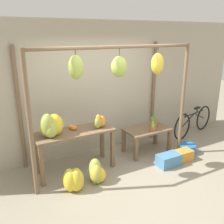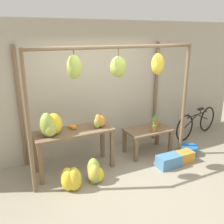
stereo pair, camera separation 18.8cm
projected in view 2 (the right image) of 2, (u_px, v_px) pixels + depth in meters
The scene contains 15 objects.
ground_plane at pixel (132, 185), 4.36m from camera, with size 20.00×20.00×0.00m, color gray.
shop_wall_back at pixel (94, 89), 5.33m from camera, with size 8.00×0.08×2.80m.
stall_awning at pixel (114, 80), 4.48m from camera, with size 3.16×1.15×2.35m.
display_table_main at pixel (74, 138), 4.68m from camera, with size 1.47×0.56×0.81m.
display_table_side at pixel (148, 133), 5.43m from camera, with size 0.98×0.59×0.55m.
banana_pile_on_table at pixel (50, 126), 4.36m from camera, with size 0.47×0.39×0.43m.
orange_pile at pixel (73, 127), 4.69m from camera, with size 0.13×0.17×0.09m.
pineapple_cluster at pixel (155, 123), 5.42m from camera, with size 0.31×0.33×0.29m.
banana_pile_ground_left at pixel (72, 180), 4.18m from camera, with size 0.42×0.38×0.43m.
banana_pile_ground_right at pixel (95, 173), 4.40m from camera, with size 0.36×0.39×0.44m.
fruit_crate_white at pixel (169, 161), 4.93m from camera, with size 0.47×0.28×0.24m.
blue_bucket at pixel (189, 150), 5.46m from camera, with size 0.38×0.38×0.19m.
parked_bicycle at pixel (197, 123), 6.37m from camera, with size 1.66×0.44×0.71m.
papaya_pile at pixel (99, 122), 4.74m from camera, with size 0.27×0.20×0.27m.
fruit_crate_purple at pixel (183, 157), 5.13m from camera, with size 0.42×0.25×0.22m.
Camera 2 is at (-1.97, -3.23, 2.54)m, focal length 40.00 mm.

